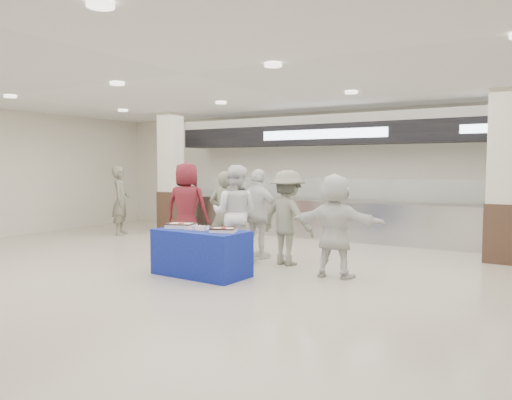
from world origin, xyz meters
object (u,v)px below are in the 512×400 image
Objects in this scene: sheet_cake_left at (181,225)px; soldier_b at (288,218)px; soldier_a at (225,214)px; civilian_white at (335,226)px; chef_tall at (235,214)px; cupcake_tray at (199,228)px; chef_short at (258,214)px; soldier_bg at (121,200)px; civilian_maroon at (187,207)px; display_table at (201,253)px; sheet_cake_right at (223,229)px.

soldier_b is (1.26, 1.47, 0.06)m from sheet_cake_left.
sheet_cake_left is 0.31× the size of soldier_a.
chef_tall is at bearing -10.07° from civilian_white.
cupcake_tray is 1.79m from chef_short.
soldier_bg is (-5.56, 1.25, 0.03)m from soldier_b.
soldier_b is at bearing 158.84° from civilian_maroon.
soldier_bg is (-4.77, 2.78, 0.52)m from display_table.
sheet_cake_right reaches higher than cupcake_tray.
cupcake_tray is 1.75m from soldier_b.
cupcake_tray is (0.43, -0.07, -0.02)m from sheet_cake_left.
sheet_cake_left is 1.51m from soldier_a.
civilian_maroon is 1.10× the size of soldier_a.
sheet_cake_right is (0.46, -0.02, 0.42)m from display_table.
civilian_white is at bearing 168.40° from soldier_b.
soldier_b is at bearing 77.99° from sheet_cake_right.
soldier_b is (2.47, -0.17, -0.07)m from civilian_maroon.
soldier_a is 1.01× the size of civilian_white.
soldier_b reaches higher than soldier_a.
chef_short reaches higher than civilian_white.
cupcake_tray is at bearing 74.20° from soldier_b.
sheet_cake_right is 1.15× the size of cupcake_tray.
soldier_b is 1.02× the size of civilian_white.
soldier_a is 0.54m from chef_tall.
display_table is 1.37m from chef_tall.
civilian_maroon is at bearing 126.52° from sheet_cake_left.
civilian_white is 0.94× the size of soldier_bg.
soldier_a is (-0.15, 1.50, 0.05)m from sheet_cake_left.
soldier_a is at bearing 24.90° from chef_short.
sheet_cake_right is at bearing 99.54° from chef_tall.
civilian_white is at bearing 35.62° from sheet_cake_right.
cupcake_tray is 0.23× the size of chef_tall.
sheet_cake_left is 2.05m from civilian_maroon.
civilian_white is (1.46, 1.04, 0.05)m from sheet_cake_right.
cupcake_tray is (-0.04, -0.01, 0.41)m from display_table.
sheet_cake_left reaches higher than display_table.
soldier_a is 1.40m from soldier_b.
civilian_maroon reaches higher than soldier_b.
display_table is 3.30× the size of sheet_cake_right.
soldier_b is at bearing 158.57° from soldier_a.
soldier_a is (-0.58, 1.56, 0.06)m from cupcake_tray.
civilian_maroon is at bearing 8.12° from chef_short.
civilian_white is (1.92, 1.02, 0.46)m from display_table.
soldier_a reaches higher than sheet_cake_right.
display_table is 0.92× the size of civilian_white.
sheet_cake_right is at bearing 124.05° from civilian_maroon.
civilian_white is at bearing 27.85° from cupcake_tray.
sheet_cake_right is at bearing -150.40° from soldier_bg.
civilian_maroon is (-2.14, 1.72, 0.14)m from sheet_cake_right.
chef_short reaches higher than soldier_b.
cupcake_tray is at bearing 79.38° from chef_tall.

